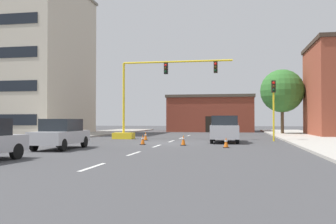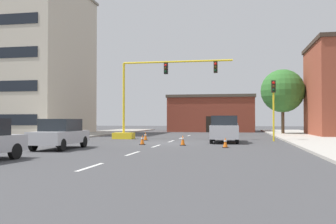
{
  "view_description": "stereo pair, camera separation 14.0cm",
  "coord_description": "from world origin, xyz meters",
  "px_view_note": "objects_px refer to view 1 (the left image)",
  "views": [
    {
      "loc": [
        5.02,
        -26.7,
        1.67
      ],
      "look_at": [
        -0.87,
        5.83,
        2.38
      ],
      "focal_mm": 40.25,
      "sensor_mm": 36.0,
      "label": 1
    },
    {
      "loc": [
        5.16,
        -26.68,
        1.67
      ],
      "look_at": [
        -0.87,
        5.83,
        2.38
      ],
      "focal_mm": 40.25,
      "sensor_mm": 36.0,
      "label": 2
    }
  ],
  "objects_px": {
    "traffic_light_pole_right": "(274,97)",
    "traffic_signal_gantry": "(139,113)",
    "sedan_silver_near_left": "(61,134)",
    "traffic_cone_roadside_c": "(183,140)",
    "traffic_cone_roadside_d": "(143,140)",
    "pickup_truck_silver": "(225,129)",
    "traffic_cone_roadside_a": "(146,136)",
    "tree_right_far": "(282,91)",
    "traffic_cone_roadside_b": "(226,143)"
  },
  "relations": [
    {
      "from": "sedan_silver_near_left",
      "to": "traffic_cone_roadside_b",
      "type": "relative_size",
      "value": 7.1
    },
    {
      "from": "traffic_cone_roadside_c",
      "to": "pickup_truck_silver",
      "type": "bearing_deg",
      "value": 57.27
    },
    {
      "from": "sedan_silver_near_left",
      "to": "traffic_cone_roadside_d",
      "type": "relative_size",
      "value": 6.86
    },
    {
      "from": "pickup_truck_silver",
      "to": "traffic_cone_roadside_c",
      "type": "xyz_separation_m",
      "value": [
        -2.58,
        -4.01,
        -0.63
      ]
    },
    {
      "from": "traffic_light_pole_right",
      "to": "traffic_cone_roadside_d",
      "type": "bearing_deg",
      "value": -147.08
    },
    {
      "from": "traffic_cone_roadside_a",
      "to": "traffic_cone_roadside_c",
      "type": "distance_m",
      "value": 6.73
    },
    {
      "from": "sedan_silver_near_left",
      "to": "traffic_cone_roadside_a",
      "type": "xyz_separation_m",
      "value": [
        2.63,
        9.8,
        -0.54
      ]
    },
    {
      "from": "traffic_signal_gantry",
      "to": "tree_right_far",
      "type": "distance_m",
      "value": 18.88
    },
    {
      "from": "traffic_signal_gantry",
      "to": "traffic_cone_roadside_d",
      "type": "height_order",
      "value": "traffic_signal_gantry"
    },
    {
      "from": "traffic_signal_gantry",
      "to": "traffic_cone_roadside_a",
      "type": "relative_size",
      "value": 14.82
    },
    {
      "from": "pickup_truck_silver",
      "to": "traffic_cone_roadside_d",
      "type": "height_order",
      "value": "pickup_truck_silver"
    },
    {
      "from": "pickup_truck_silver",
      "to": "traffic_cone_roadside_b",
      "type": "height_order",
      "value": "pickup_truck_silver"
    },
    {
      "from": "pickup_truck_silver",
      "to": "traffic_cone_roadside_a",
      "type": "height_order",
      "value": "pickup_truck_silver"
    },
    {
      "from": "traffic_cone_roadside_c",
      "to": "traffic_cone_roadside_d",
      "type": "distance_m",
      "value": 2.81
    },
    {
      "from": "tree_right_far",
      "to": "traffic_signal_gantry",
      "type": "bearing_deg",
      "value": -137.0
    },
    {
      "from": "tree_right_far",
      "to": "traffic_cone_roadside_d",
      "type": "relative_size",
      "value": 11.35
    },
    {
      "from": "traffic_light_pole_right",
      "to": "sedan_silver_near_left",
      "type": "height_order",
      "value": "traffic_light_pole_right"
    },
    {
      "from": "sedan_silver_near_left",
      "to": "traffic_cone_roadside_c",
      "type": "distance_m",
      "value": 7.84
    },
    {
      "from": "tree_right_far",
      "to": "pickup_truck_silver",
      "type": "distance_m",
      "value": 17.93
    },
    {
      "from": "sedan_silver_near_left",
      "to": "traffic_signal_gantry",
      "type": "bearing_deg",
      "value": 82.71
    },
    {
      "from": "tree_right_far",
      "to": "sedan_silver_near_left",
      "type": "distance_m",
      "value": 29.29
    },
    {
      "from": "traffic_cone_roadside_b",
      "to": "traffic_cone_roadside_c",
      "type": "xyz_separation_m",
      "value": [
        -2.82,
        1.58,
        0.03
      ]
    },
    {
      "from": "sedan_silver_near_left",
      "to": "traffic_cone_roadside_c",
      "type": "xyz_separation_m",
      "value": [
        6.53,
        4.3,
        -0.54
      ]
    },
    {
      "from": "traffic_signal_gantry",
      "to": "tree_right_far",
      "type": "height_order",
      "value": "tree_right_far"
    },
    {
      "from": "traffic_light_pole_right",
      "to": "tree_right_far",
      "type": "bearing_deg",
      "value": 80.76
    },
    {
      "from": "traffic_light_pole_right",
      "to": "traffic_cone_roadside_d",
      "type": "xyz_separation_m",
      "value": [
        -9.14,
        -5.92,
        -3.2
      ]
    },
    {
      "from": "traffic_light_pole_right",
      "to": "traffic_cone_roadside_d",
      "type": "height_order",
      "value": "traffic_light_pole_right"
    },
    {
      "from": "traffic_signal_gantry",
      "to": "traffic_light_pole_right",
      "type": "height_order",
      "value": "traffic_signal_gantry"
    },
    {
      "from": "traffic_light_pole_right",
      "to": "traffic_cone_roadside_a",
      "type": "distance_m",
      "value": 10.74
    },
    {
      "from": "sedan_silver_near_left",
      "to": "traffic_cone_roadside_c",
      "type": "height_order",
      "value": "sedan_silver_near_left"
    },
    {
      "from": "traffic_light_pole_right",
      "to": "pickup_truck_silver",
      "type": "xyz_separation_m",
      "value": [
        -3.77,
        -2.1,
        -2.55
      ]
    },
    {
      "from": "traffic_signal_gantry",
      "to": "traffic_cone_roadside_d",
      "type": "bearing_deg",
      "value": -73.54
    },
    {
      "from": "traffic_light_pole_right",
      "to": "traffic_cone_roadside_b",
      "type": "xyz_separation_m",
      "value": [
        -3.53,
        -7.69,
        -3.22
      ]
    },
    {
      "from": "traffic_light_pole_right",
      "to": "traffic_signal_gantry",
      "type": "bearing_deg",
      "value": 172.33
    },
    {
      "from": "traffic_light_pole_right",
      "to": "sedan_silver_near_left",
      "type": "xyz_separation_m",
      "value": [
        -12.87,
        -10.42,
        -2.64
      ]
    },
    {
      "from": "tree_right_far",
      "to": "traffic_cone_roadside_a",
      "type": "height_order",
      "value": "tree_right_far"
    },
    {
      "from": "traffic_light_pole_right",
      "to": "traffic_cone_roadside_a",
      "type": "relative_size",
      "value": 6.78
    },
    {
      "from": "traffic_cone_roadside_a",
      "to": "traffic_cone_roadside_b",
      "type": "xyz_separation_m",
      "value": [
        6.71,
        -7.07,
        -0.03
      ]
    },
    {
      "from": "tree_right_far",
      "to": "traffic_cone_roadside_d",
      "type": "bearing_deg",
      "value": -119.59
    },
    {
      "from": "traffic_cone_roadside_b",
      "to": "traffic_light_pole_right",
      "type": "bearing_deg",
      "value": 65.37
    },
    {
      "from": "pickup_truck_silver",
      "to": "traffic_cone_roadside_c",
      "type": "height_order",
      "value": "pickup_truck_silver"
    },
    {
      "from": "traffic_light_pole_right",
      "to": "traffic_cone_roadside_d",
      "type": "relative_size",
      "value": 7.24
    },
    {
      "from": "sedan_silver_near_left",
      "to": "traffic_cone_roadside_a",
      "type": "distance_m",
      "value": 10.16
    },
    {
      "from": "traffic_light_pole_right",
      "to": "traffic_cone_roadside_c",
      "type": "bearing_deg",
      "value": -136.06
    },
    {
      "from": "sedan_silver_near_left",
      "to": "traffic_cone_roadside_b",
      "type": "xyz_separation_m",
      "value": [
        9.35,
        2.73,
        -0.57
      ]
    },
    {
      "from": "traffic_cone_roadside_a",
      "to": "traffic_light_pole_right",
      "type": "bearing_deg",
      "value": 3.47
    },
    {
      "from": "tree_right_far",
      "to": "traffic_cone_roadside_c",
      "type": "xyz_separation_m",
      "value": [
        -8.67,
        -20.39,
        -4.68
      ]
    },
    {
      "from": "traffic_signal_gantry",
      "to": "traffic_light_pole_right",
      "type": "bearing_deg",
      "value": -7.67
    },
    {
      "from": "sedan_silver_near_left",
      "to": "traffic_cone_roadside_c",
      "type": "relative_size",
      "value": 6.45
    },
    {
      "from": "traffic_cone_roadside_c",
      "to": "traffic_cone_roadside_a",
      "type": "bearing_deg",
      "value": 125.34
    }
  ]
}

